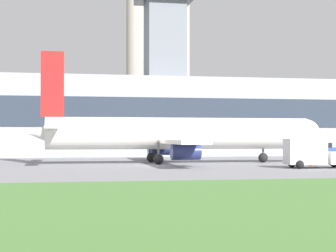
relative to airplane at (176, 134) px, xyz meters
The scene contains 8 objects.
ground_plane 5.62m from the airplane, 124.93° to the right, with size 400.00×400.00×0.00m, color gray.
terminal_building 23.76m from the airplane, 95.73° to the left, with size 89.37×12.07×25.98m.
smokestack_left 54.28m from the airplane, 87.07° to the left, with size 3.97×3.97×33.54m.
smokestack_right 56.46m from the airplane, 77.11° to the left, with size 3.06×3.06×44.77m.
airplane is the anchor object (origin of this frame).
pushback_tug 15.79m from the airplane, ahead, with size 3.26×2.50×1.96m.
baggage_truck 14.11m from the airplane, 48.17° to the right, with size 5.37×3.11×2.42m.
traffic_cone_near_nose 13.25m from the airplane, 32.66° to the right, with size 0.60×0.60×0.64m.
Camera 1 is at (-8.16, -49.71, 2.57)m, focal length 60.00 mm.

